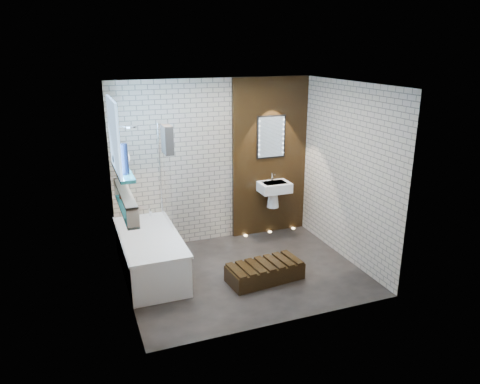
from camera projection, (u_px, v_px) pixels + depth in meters
name	position (u px, v px, depth m)	size (l,w,h in m)	color
ground	(244.00, 272.00, 6.43)	(3.20, 3.20, 0.00)	black
room_shell	(244.00, 184.00, 6.04)	(3.24, 3.20, 2.60)	#ACA088
walnut_panel	(270.00, 158.00, 7.49)	(1.30, 0.06, 2.60)	black
clerestory_window	(116.00, 144.00, 5.63)	(0.18, 1.00, 0.94)	#7FADE0
display_niche	(126.00, 202.00, 5.68)	(0.14, 1.30, 0.26)	teal
bathtub	(150.00, 254.00, 6.33)	(0.79, 1.74, 0.70)	white
bath_screen	(165.00, 175.00, 6.54)	(0.01, 0.78, 1.40)	white
towel	(167.00, 140.00, 6.13)	(0.11, 0.30, 0.39)	black
shower_head	(131.00, 127.00, 6.23)	(0.18, 0.18, 0.02)	silver
washbasin	(274.00, 190.00, 7.47)	(0.50, 0.36, 0.58)	white
led_mirror	(271.00, 137.00, 7.35)	(0.50, 0.02, 0.70)	black
walnut_step	(265.00, 272.00, 6.20)	(1.02, 0.45, 0.23)	black
niche_bottles	(127.00, 206.00, 5.63)	(0.06, 0.92, 0.15)	#974217
sill_vases	(122.00, 158.00, 5.82)	(0.23, 0.55, 0.38)	#141E38
floor_uplights	(270.00, 232.00, 7.82)	(0.96, 0.06, 0.01)	#FFD899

